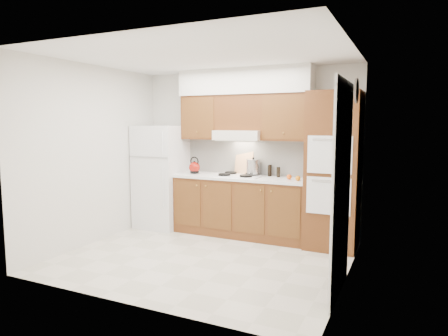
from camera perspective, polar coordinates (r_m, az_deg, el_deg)
name	(u,v)px	position (r m, az deg, el deg)	size (l,w,h in m)	color
floor	(204,258)	(5.39, -2.94, -12.71)	(3.60, 3.60, 0.00)	beige
ceiling	(202,56)	(5.15, -3.12, 15.75)	(3.60, 3.60, 0.00)	white
wall_back	(247,152)	(6.47, 3.24, 2.32)	(3.60, 0.02, 2.60)	silver
wall_left	(95,155)	(6.16, -17.98, 1.80)	(0.02, 3.00, 2.60)	silver
wall_right	(349,166)	(4.55, 17.41, 0.24)	(0.02, 3.00, 2.60)	silver
fridge	(162,176)	(6.85, -8.91, -1.21)	(0.75, 0.72, 1.72)	white
base_cabinets	(241,207)	(6.30, 2.38, -5.60)	(2.11, 0.60, 0.90)	brown
countertop	(240,178)	(6.21, 2.37, -1.37)	(2.13, 0.62, 0.04)	white
backsplash	(248,157)	(6.45, 3.39, 1.60)	(2.11, 0.03, 0.56)	white
oven_cabinet	(333,171)	(5.78, 15.37, -0.40)	(0.70, 0.65, 2.20)	brown
upper_cab_left	(203,118)	(6.60, -3.09, 7.19)	(0.63, 0.33, 0.70)	brown
upper_cab_right	(287,117)	(6.06, 9.02, 7.17)	(0.73, 0.33, 0.70)	brown
range_hood	(240,135)	(6.25, 2.27, 4.71)	(0.75, 0.45, 0.15)	silver
upper_cab_over_hood	(241,113)	(6.31, 2.50, 7.90)	(0.75, 0.33, 0.55)	brown
soffit	(244,82)	(6.30, 2.90, 12.23)	(2.13, 0.36, 0.40)	silver
cooktop	(238,176)	(6.24, 2.01, -1.09)	(0.74, 0.50, 0.01)	white
doorway	(342,194)	(4.24, 16.49, -3.57)	(0.02, 0.90, 2.10)	black
wall_clock	(357,91)	(5.09, 18.41, 10.44)	(0.30, 0.30, 0.02)	#3F3833
kettle	(194,167)	(6.55, -4.25, 0.08)	(0.18, 0.18, 0.18)	maroon
cutting_board	(244,162)	(6.44, 2.88, 0.88)	(0.30, 0.02, 0.41)	tan
stock_pot	(253,167)	(6.27, 4.19, 0.17)	(0.21, 0.21, 0.22)	#B8B8BD
condiment_a	(270,170)	(6.27, 6.60, -0.33)	(0.05, 0.05, 0.18)	black
condiment_b	(269,171)	(6.23, 6.51, -0.40)	(0.05, 0.05, 0.17)	black
condiment_c	(278,172)	(6.15, 7.77, -0.57)	(0.06, 0.06, 0.16)	black
orange_near	(298,178)	(5.82, 10.51, -1.46)	(0.07, 0.07, 0.07)	orange
orange_far	(289,177)	(5.93, 9.29, -1.27)	(0.07, 0.07, 0.07)	#D6630B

